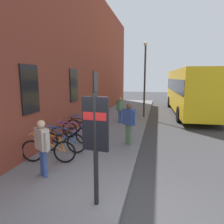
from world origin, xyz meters
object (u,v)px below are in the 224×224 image
object	(u,v)px
bicycle_nearest_sign	(49,151)
pedestrian_near_bus	(120,107)
bicycle_under_window	(63,142)
bicycle_leaning_wall	(72,135)
city_bus	(190,89)
street_lamp	(145,73)
pedestrian_by_facade	(129,120)
bicycle_by_door	(85,126)
bicycle_mid_rack	(81,130)
pedestrian_crossing_street	(42,142)
transit_info_sign	(95,131)

from	to	relation	value
bicycle_nearest_sign	pedestrian_near_bus	bearing A→B (deg)	-10.66
bicycle_under_window	bicycle_leaning_wall	size ratio (longest dim) A/B	1.01
city_bus	street_lamp	size ratio (longest dim) A/B	2.14
bicycle_leaning_wall	pedestrian_by_facade	xyz separation A→B (m)	(0.46, -2.24, 0.64)
bicycle_nearest_sign	bicycle_by_door	bearing A→B (deg)	1.40
bicycle_mid_rack	pedestrian_crossing_street	size ratio (longest dim) A/B	1.13
bicycle_mid_rack	street_lamp	bearing A→B (deg)	-22.64
bicycle_leaning_wall	street_lamp	xyz separation A→B (m)	(6.43, -2.42, 2.57)
bicycle_under_window	bicycle_mid_rack	xyz separation A→B (m)	(1.68, -0.01, 0.00)
bicycle_nearest_sign	pedestrian_crossing_street	size ratio (longest dim) A/B	1.12
street_lamp	pedestrian_near_bus	bearing A→B (deg)	150.69
pedestrian_by_facade	transit_info_sign	bearing A→B (deg)	178.68
bicycle_leaning_wall	pedestrian_crossing_street	bearing A→B (deg)	-171.91
bicycle_mid_rack	city_bus	distance (m)	10.20
bicycle_leaning_wall	pedestrian_by_facade	world-z (taller)	pedestrian_by_facade
bicycle_under_window	pedestrian_crossing_street	bearing A→B (deg)	-169.61
bicycle_under_window	bicycle_by_door	world-z (taller)	same
pedestrian_near_bus	pedestrian_crossing_street	size ratio (longest dim) A/B	0.98
transit_info_sign	pedestrian_near_bus	distance (m)	7.82
city_bus	bicycle_leaning_wall	bearing A→B (deg)	148.04
bicycle_nearest_sign	pedestrian_by_facade	distance (m)	3.24
bicycle_nearest_sign	pedestrian_near_bus	xyz separation A→B (m)	(6.05, -1.14, 0.55)
city_bus	pedestrian_by_facade	size ratio (longest dim) A/B	6.30
bicycle_mid_rack	pedestrian_by_facade	bearing A→B (deg)	-98.50
pedestrian_crossing_street	bicycle_nearest_sign	bearing A→B (deg)	21.97
bicycle_nearest_sign	transit_info_sign	xyz separation A→B (m)	(-1.69, -2.11, 1.21)
bicycle_by_door	bicycle_under_window	bearing A→B (deg)	-177.79
transit_info_sign	pedestrian_by_facade	distance (m)	4.01
bicycle_leaning_wall	bicycle_mid_rack	xyz separation A→B (m)	(0.79, -0.06, -0.00)
pedestrian_crossing_street	pedestrian_near_bus	bearing A→B (deg)	-6.65
city_bus	bicycle_mid_rack	bearing A→B (deg)	145.97
bicycle_nearest_sign	street_lamp	distance (m)	8.96
bicycle_leaning_wall	pedestrian_by_facade	bearing A→B (deg)	-78.36
bicycle_by_door	transit_info_sign	distance (m)	5.64
bicycle_nearest_sign	street_lamp	size ratio (longest dim) A/B	0.35
bicycle_mid_rack	pedestrian_near_bus	bearing A→B (deg)	-17.99
bicycle_under_window	pedestrian_by_facade	distance (m)	2.65
bicycle_nearest_sign	bicycle_by_door	world-z (taller)	same
transit_info_sign	pedestrian_near_bus	world-z (taller)	transit_info_sign
bicycle_mid_rack	street_lamp	xyz separation A→B (m)	(5.64, -2.35, 2.57)
bicycle_leaning_wall	pedestrian_near_bus	xyz separation A→B (m)	(4.23, -1.18, 0.55)
bicycle_by_door	street_lamp	distance (m)	6.03
bicycle_by_door	pedestrian_near_bus	world-z (taller)	pedestrian_near_bus
city_bus	pedestrian_near_bus	size ratio (longest dim) A/B	6.88
bicycle_nearest_sign	bicycle_mid_rack	xyz separation A→B (m)	(2.61, -0.02, 0.00)
bicycle_leaning_wall	transit_info_sign	xyz separation A→B (m)	(-3.51, -2.15, 1.21)
bicycle_leaning_wall	city_bus	size ratio (longest dim) A/B	0.17
bicycle_mid_rack	street_lamp	distance (m)	6.63
pedestrian_crossing_street	street_lamp	world-z (taller)	street_lamp
pedestrian_near_bus	pedestrian_by_facade	xyz separation A→B (m)	(-3.77, -1.06, 0.09)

